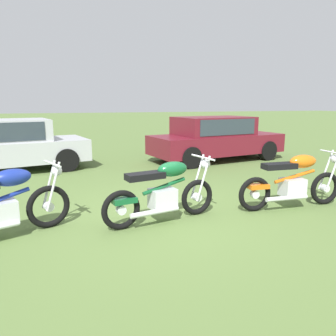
{
  "coord_description": "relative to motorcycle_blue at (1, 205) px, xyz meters",
  "views": [
    {
      "loc": [
        -1.6,
        -4.99,
        1.87
      ],
      "look_at": [
        0.29,
        0.55,
        0.69
      ],
      "focal_mm": 34.55,
      "sensor_mm": 36.0,
      "label": 1
    }
  ],
  "objects": [
    {
      "name": "ground_plane",
      "position": [
        2.41,
        0.22,
        -0.49
      ],
      "size": [
        120.0,
        120.0,
        0.0
      ],
      "primitive_type": "plane",
      "color": "#567038"
    },
    {
      "name": "motorcycle_blue",
      "position": [
        0.0,
        0.0,
        0.0
      ],
      "size": [
        1.91,
        0.99,
        1.02
      ],
      "rotation": [
        0.0,
        0.0,
        0.37
      ],
      "color": "black",
      "rests_on": "ground"
    },
    {
      "name": "motorcycle_green",
      "position": [
        2.33,
        -0.08,
        -0.0
      ],
      "size": [
        1.96,
        0.77,
        1.02
      ],
      "rotation": [
        0.0,
        0.0,
        0.18
      ],
      "color": "black",
      "rests_on": "ground"
    },
    {
      "name": "motorcycle_orange",
      "position": [
        4.76,
        -0.17,
        -0.0
      ],
      "size": [
        2.09,
        0.64,
        1.02
      ],
      "rotation": [
        0.0,
        0.0,
        -0.06
      ],
      "color": "black",
      "rests_on": "ground"
    },
    {
      "name": "car_silver",
      "position": [
        -0.64,
        4.96,
        0.34
      ],
      "size": [
        4.27,
        2.52,
        1.43
      ],
      "rotation": [
        0.0,
        0.0,
        0.2
      ],
      "color": "#B2B5BA",
      "rests_on": "ground"
    },
    {
      "name": "car_burgundy",
      "position": [
        5.69,
        4.74,
        0.31
      ],
      "size": [
        4.61,
        2.4,
        1.43
      ],
      "rotation": [
        0.0,
        0.0,
        0.16
      ],
      "color": "maroon",
      "rests_on": "ground"
    }
  ]
}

